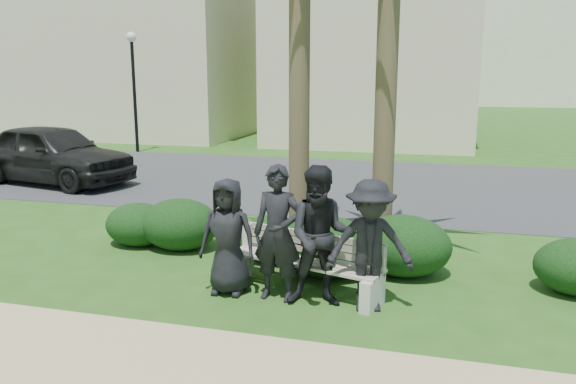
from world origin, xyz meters
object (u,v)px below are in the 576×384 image
man_d (370,246)px  man_c (321,237)px  street_lamp (133,70)px  man_b (278,233)px  park_bench (302,267)px  car_a (52,154)px  man_a (228,236)px

man_d → man_c: bearing=166.7°
street_lamp → man_d: 15.78m
street_lamp → man_c: street_lamp is taller
man_b → man_d: man_b is taller
man_d → man_b: bearing=164.7°
park_bench → car_a: car_a is taller
man_b → man_c: 0.57m
park_bench → man_d: man_d is taller
car_a → man_c: bearing=-113.8°
man_a → man_d: man_d is taller
park_bench → man_c: 0.73m
street_lamp → park_bench: (9.13, -11.61, -2.60)m
man_a → man_b: (0.68, -0.03, 0.10)m
man_a → man_c: man_c is taller
park_bench → car_a: (-8.10, 5.59, 0.44)m
park_bench → man_a: (-0.92, -0.30, 0.42)m
man_b → man_d: (1.16, -0.04, -0.06)m
park_bench → man_d: bearing=-5.6°
street_lamp → car_a: 6.48m
man_b → man_c: size_ratio=0.99×
man_b → man_d: size_ratio=1.07×
street_lamp → park_bench: size_ratio=1.88×
man_a → man_b: bearing=-3.8°
man_b → man_c: man_c is taller
man_c → car_a: man_c is taller
park_bench → man_b: (-0.24, -0.33, 0.53)m
park_bench → man_d: size_ratio=1.41×
park_bench → car_a: bearing=161.4°
man_b → man_c: (0.57, -0.04, 0.01)m
street_lamp → man_d: street_lamp is taller
street_lamp → man_c: size_ratio=2.44×
street_lamp → man_a: street_lamp is taller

